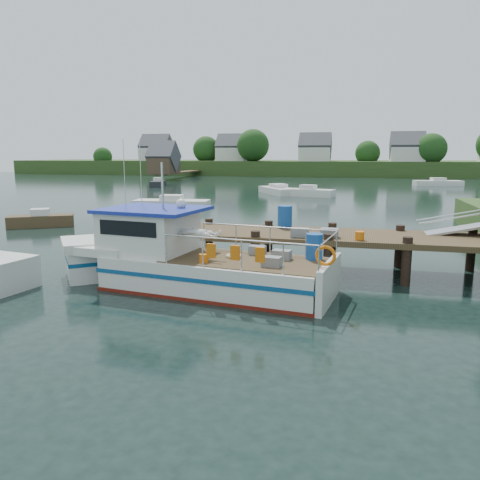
% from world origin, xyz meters
% --- Properties ---
extents(ground_plane, '(160.00, 160.00, 0.00)m').
position_xyz_m(ground_plane, '(0.00, 0.00, 0.00)').
color(ground_plane, black).
extents(far_shore, '(140.00, 42.55, 9.22)m').
position_xyz_m(far_shore, '(0.01, 82.37, 2.10)').
color(far_shore, '#314C1F').
rests_on(far_shore, ground).
extents(dock, '(16.60, 3.00, 4.78)m').
position_xyz_m(dock, '(6.51, 0.01, 2.24)').
color(dock, '#493822').
rests_on(dock, ground).
extents(lobster_boat, '(9.80, 3.97, 4.71)m').
position_xyz_m(lobster_boat, '(-2.49, -3.15, 0.85)').
color(lobster_boat, silver).
rests_on(lobster_boat, ground).
extents(moored_rowboat, '(3.76, 2.95, 1.06)m').
position_xyz_m(moored_rowboat, '(-15.17, 6.89, 0.39)').
color(moored_rowboat, '#493822').
rests_on(moored_rowboat, ground).
extents(moored_far, '(6.56, 3.14, 1.07)m').
position_xyz_m(moored_far, '(13.88, 52.09, 0.40)').
color(moored_far, silver).
rests_on(moored_far, ground).
extents(moored_a, '(6.04, 2.65, 1.08)m').
position_xyz_m(moored_a, '(-11.14, 17.44, 0.40)').
color(moored_a, silver).
rests_on(moored_a, ground).
extents(moored_b, '(5.58, 3.11, 1.17)m').
position_xyz_m(moored_b, '(-1.79, 30.90, 0.43)').
color(moored_b, silver).
rests_on(moored_b, ground).
extents(moored_d, '(5.20, 6.56, 1.08)m').
position_xyz_m(moored_d, '(-5.20, 33.13, 0.40)').
color(moored_d, silver).
rests_on(moored_d, ground).
extents(moored_e, '(2.38, 4.52, 1.19)m').
position_xyz_m(moored_e, '(-22.60, 41.07, 0.44)').
color(moored_e, black).
rests_on(moored_e, ground).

